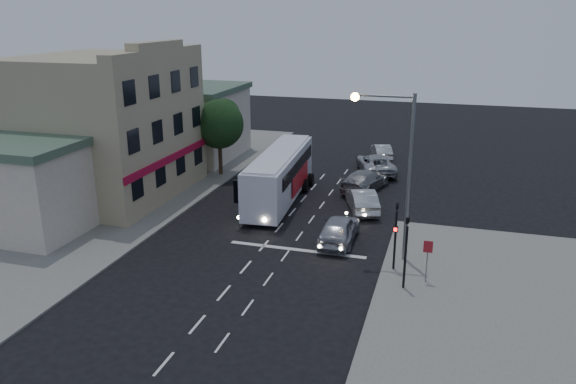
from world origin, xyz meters
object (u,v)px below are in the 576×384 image
(traffic_signal_main, at_px, (396,228))
(regulatory_sign, at_px, (428,254))
(tour_bus, at_px, (280,174))
(streetlight, at_px, (398,158))
(car_sedan_c, at_px, (376,164))
(car_suv, at_px, (339,229))
(traffic_signal_side, at_px, (406,244))
(car_sedan_a, at_px, (362,200))
(car_sedan_b, at_px, (365,180))
(car_extra, at_px, (381,151))
(street_tree, at_px, (219,122))

(traffic_signal_main, relative_size, regulatory_sign, 1.86)
(tour_bus, distance_m, streetlight, 12.47)
(car_sedan_c, bearing_deg, car_suv, 71.92)
(car_suv, height_order, traffic_signal_side, traffic_signal_side)
(car_sedan_a, height_order, car_sedan_c, car_sedan_c)
(car_sedan_b, distance_m, car_extra, 10.03)
(regulatory_sign, xyz_separation_m, streetlight, (-1.96, 2.44, 4.14))
(car_suv, xyz_separation_m, streetlight, (3.28, -1.60, 4.91))
(car_sedan_c, height_order, car_extra, car_sedan_c)
(car_sedan_a, height_order, traffic_signal_side, traffic_signal_side)
(car_suv, bearing_deg, traffic_signal_main, 139.65)
(car_sedan_b, bearing_deg, traffic_signal_main, 120.47)
(car_sedan_b, bearing_deg, traffic_signal_side, 121.03)
(traffic_signal_main, height_order, streetlight, streetlight)
(car_suv, xyz_separation_m, car_sedan_c, (-0.00, 15.54, -0.01))
(tour_bus, bearing_deg, streetlight, -45.61)
(car_extra, bearing_deg, traffic_signal_main, 82.05)
(regulatory_sign, bearing_deg, car_sedan_b, 110.26)
(car_sedan_a, relative_size, car_sedan_c, 0.81)
(traffic_signal_main, xyz_separation_m, street_tree, (-15.81, 14.25, 2.08))
(car_sedan_a, distance_m, street_tree, 14.29)
(car_sedan_b, bearing_deg, tour_bus, 52.92)
(street_tree, bearing_deg, regulatory_sign, -41.08)
(streetlight, height_order, street_tree, streetlight)
(tour_bus, distance_m, car_suv, 8.51)
(car_sedan_a, xyz_separation_m, regulatory_sign, (4.82, -9.84, 0.82))
(car_suv, xyz_separation_m, traffic_signal_main, (3.54, -3.02, 1.60))
(car_sedan_b, bearing_deg, car_suv, 106.02)
(tour_bus, height_order, car_sedan_a, tour_bus)
(regulatory_sign, bearing_deg, traffic_signal_side, -136.08)
(traffic_signal_main, height_order, regulatory_sign, traffic_signal_main)
(car_sedan_b, bearing_deg, car_extra, -74.44)
(tour_bus, distance_m, traffic_signal_main, 13.07)
(tour_bus, xyz_separation_m, regulatory_sign, (10.83, -10.35, -0.37))
(car_sedan_c, relative_size, traffic_signal_main, 1.42)
(car_suv, bearing_deg, streetlight, 154.17)
(car_sedan_a, xyz_separation_m, traffic_signal_main, (3.12, -8.82, 1.64))
(car_sedan_b, relative_size, streetlight, 0.60)
(traffic_signal_main, bearing_deg, regulatory_sign, -30.84)
(traffic_signal_main, xyz_separation_m, traffic_signal_side, (0.70, -1.98, 0.00))
(streetlight, relative_size, street_tree, 1.45)
(car_suv, relative_size, car_sedan_b, 0.89)
(tour_bus, height_order, car_suv, tour_bus)
(streetlight, bearing_deg, regulatory_sign, -51.25)
(car_suv, relative_size, streetlight, 0.53)
(car_sedan_c, relative_size, car_extra, 1.40)
(traffic_signal_side, bearing_deg, streetlight, 105.70)
(street_tree, bearing_deg, car_extra, 37.66)
(streetlight, bearing_deg, car_extra, 98.89)
(tour_bus, height_order, traffic_signal_side, traffic_signal_side)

